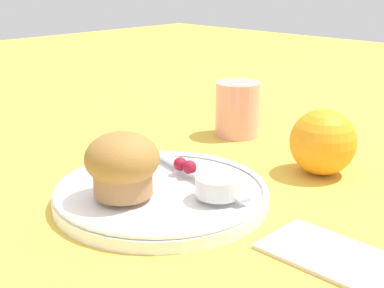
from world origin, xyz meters
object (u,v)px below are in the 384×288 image
muffin (122,164)px  orange_fruit (323,142)px  juice_glass (238,109)px  butter_knife (195,173)px

muffin → orange_fruit: bearing=69.3°
muffin → juice_glass: (-0.09, 0.30, -0.01)m
butter_knife → orange_fruit: bearing=76.2°
juice_glass → butter_knife: bearing=-62.6°
muffin → orange_fruit: (0.09, 0.25, -0.01)m
muffin → juice_glass: muffin is taller
muffin → butter_knife: bearing=79.9°
butter_knife → juice_glass: 0.24m
butter_knife → juice_glass: size_ratio=2.16×
muffin → juice_glass: 0.32m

